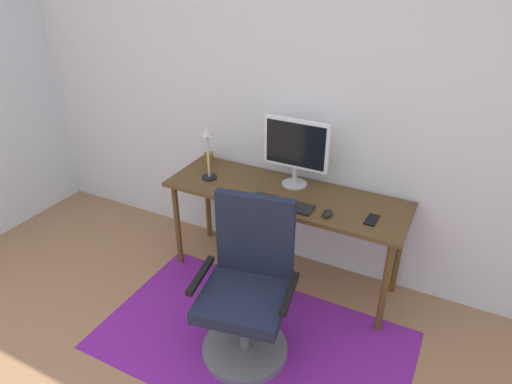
{
  "coord_description": "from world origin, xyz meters",
  "views": [
    {
      "loc": [
        0.99,
        -0.71,
        2.27
      ],
      "look_at": [
        -0.19,
        1.6,
        0.84
      ],
      "focal_mm": 31.67,
      "sensor_mm": 36.0,
      "label": 1
    }
  ],
  "objects_px": {
    "monitor": "(296,147)",
    "keyboard": "(282,203)",
    "computer_mouse": "(328,213)",
    "cell_phone": "(372,220)",
    "office_chair": "(248,295)",
    "desk": "(285,202)",
    "coffee_cup": "(209,158)",
    "desk_lamp": "(208,146)"
  },
  "relations": [
    {
      "from": "monitor",
      "to": "keyboard",
      "type": "xyz_separation_m",
      "value": [
        0.04,
        -0.3,
        -0.29
      ]
    },
    {
      "from": "computer_mouse",
      "to": "cell_phone",
      "type": "xyz_separation_m",
      "value": [
        0.27,
        0.07,
        -0.01
      ]
    },
    {
      "from": "computer_mouse",
      "to": "office_chair",
      "type": "distance_m",
      "value": 0.72
    },
    {
      "from": "keyboard",
      "to": "computer_mouse",
      "type": "height_order",
      "value": "computer_mouse"
    },
    {
      "from": "desk",
      "to": "monitor",
      "type": "xyz_separation_m",
      "value": [
        0.01,
        0.14,
        0.37
      ]
    },
    {
      "from": "coffee_cup",
      "to": "desk",
      "type": "bearing_deg",
      "value": -12.14
    },
    {
      "from": "desk_lamp",
      "to": "office_chair",
      "type": "bearing_deg",
      "value": -44.84
    },
    {
      "from": "keyboard",
      "to": "desk_lamp",
      "type": "height_order",
      "value": "desk_lamp"
    },
    {
      "from": "keyboard",
      "to": "cell_phone",
      "type": "distance_m",
      "value": 0.59
    },
    {
      "from": "monitor",
      "to": "keyboard",
      "type": "distance_m",
      "value": 0.42
    },
    {
      "from": "desk",
      "to": "cell_phone",
      "type": "bearing_deg",
      "value": -7.84
    },
    {
      "from": "monitor",
      "to": "computer_mouse",
      "type": "bearing_deg",
      "value": -39.96
    },
    {
      "from": "coffee_cup",
      "to": "desk_lamp",
      "type": "xyz_separation_m",
      "value": [
        0.14,
        -0.21,
        0.21
      ]
    },
    {
      "from": "keyboard",
      "to": "computer_mouse",
      "type": "relative_size",
      "value": 4.13
    },
    {
      "from": "monitor",
      "to": "keyboard",
      "type": "height_order",
      "value": "monitor"
    },
    {
      "from": "computer_mouse",
      "to": "coffee_cup",
      "type": "relative_size",
      "value": 1.09
    },
    {
      "from": "coffee_cup",
      "to": "office_chair",
      "type": "xyz_separation_m",
      "value": [
        0.81,
        -0.88,
        -0.38
      ]
    },
    {
      "from": "computer_mouse",
      "to": "office_chair",
      "type": "relative_size",
      "value": 0.1
    },
    {
      "from": "monitor",
      "to": "computer_mouse",
      "type": "xyz_separation_m",
      "value": [
        0.35,
        -0.3,
        -0.28
      ]
    },
    {
      "from": "desk",
      "to": "keyboard",
      "type": "distance_m",
      "value": 0.19
    },
    {
      "from": "cell_phone",
      "to": "office_chair",
      "type": "xyz_separation_m",
      "value": [
        -0.55,
        -0.64,
        -0.34
      ]
    },
    {
      "from": "monitor",
      "to": "office_chair",
      "type": "bearing_deg",
      "value": -85.27
    },
    {
      "from": "keyboard",
      "to": "desk_lamp",
      "type": "relative_size",
      "value": 1.07
    },
    {
      "from": "monitor",
      "to": "coffee_cup",
      "type": "bearing_deg",
      "value": 178.48
    },
    {
      "from": "desk",
      "to": "computer_mouse",
      "type": "distance_m",
      "value": 0.41
    },
    {
      "from": "monitor",
      "to": "coffee_cup",
      "type": "distance_m",
      "value": 0.78
    },
    {
      "from": "computer_mouse",
      "to": "desk_lamp",
      "type": "xyz_separation_m",
      "value": [
        -0.96,
        0.11,
        0.24
      ]
    },
    {
      "from": "cell_phone",
      "to": "office_chair",
      "type": "relative_size",
      "value": 0.14
    },
    {
      "from": "desk",
      "to": "keyboard",
      "type": "xyz_separation_m",
      "value": [
        0.05,
        -0.17,
        0.08
      ]
    },
    {
      "from": "keyboard",
      "to": "office_chair",
      "type": "distance_m",
      "value": 0.66
    },
    {
      "from": "keyboard",
      "to": "office_chair",
      "type": "bearing_deg",
      "value": -86.49
    },
    {
      "from": "keyboard",
      "to": "coffee_cup",
      "type": "relative_size",
      "value": 4.49
    },
    {
      "from": "desk",
      "to": "keyboard",
      "type": "height_order",
      "value": "keyboard"
    },
    {
      "from": "coffee_cup",
      "to": "office_chair",
      "type": "bearing_deg",
      "value": -47.44
    },
    {
      "from": "desk_lamp",
      "to": "office_chair",
      "type": "distance_m",
      "value": 1.12
    },
    {
      "from": "cell_phone",
      "to": "desk_lamp",
      "type": "xyz_separation_m",
      "value": [
        -1.23,
        0.03,
        0.25
      ]
    },
    {
      "from": "coffee_cup",
      "to": "computer_mouse",
      "type": "bearing_deg",
      "value": -16.13
    },
    {
      "from": "desk_lamp",
      "to": "office_chair",
      "type": "relative_size",
      "value": 0.39
    },
    {
      "from": "desk",
      "to": "desk_lamp",
      "type": "bearing_deg",
      "value": -174.63
    },
    {
      "from": "keyboard",
      "to": "coffee_cup",
      "type": "height_order",
      "value": "coffee_cup"
    },
    {
      "from": "computer_mouse",
      "to": "monitor",
      "type": "bearing_deg",
      "value": 140.04
    },
    {
      "from": "coffee_cup",
      "to": "cell_phone",
      "type": "relative_size",
      "value": 0.68
    }
  ]
}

